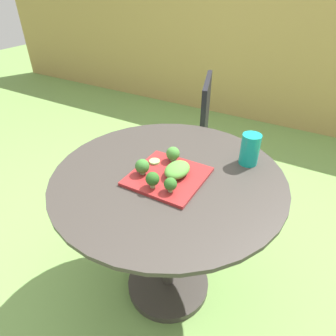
# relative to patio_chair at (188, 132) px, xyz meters

# --- Properties ---
(ground_plane) EXTENTS (12.00, 12.00, 0.00)m
(ground_plane) POSITION_rel_patio_chair_xyz_m (0.30, -0.79, -0.53)
(ground_plane) COLOR #70994C
(bamboo_fence) EXTENTS (8.00, 0.08, 1.26)m
(bamboo_fence) POSITION_rel_patio_chair_xyz_m (0.30, 1.63, 0.10)
(bamboo_fence) COLOR #A8894C
(bamboo_fence) RESTS_ON ground_plane
(patio_table) EXTENTS (0.97, 0.97, 0.76)m
(patio_table) POSITION_rel_patio_chair_xyz_m (0.30, -0.79, -0.02)
(patio_table) COLOR #38332D
(patio_table) RESTS_ON ground_plane
(patio_chair) EXTENTS (0.56, 0.56, 0.90)m
(patio_chair) POSITION_rel_patio_chair_xyz_m (0.00, 0.00, 0.00)
(patio_chair) COLOR black
(patio_chair) RESTS_ON ground_plane
(salad_plate) EXTENTS (0.29, 0.29, 0.01)m
(salad_plate) POSITION_rel_patio_chair_xyz_m (0.31, -0.81, 0.24)
(salad_plate) COLOR maroon
(salad_plate) RESTS_ON patio_table
(drinking_glass) EXTENTS (0.08, 0.08, 0.14)m
(drinking_glass) POSITION_rel_patio_chair_xyz_m (0.56, -0.54, 0.29)
(drinking_glass) COLOR #149989
(drinking_glass) RESTS_ON patio_table
(fork) EXTENTS (0.06, 0.15, 0.00)m
(fork) POSITION_rel_patio_chair_xyz_m (0.30, -0.76, 0.25)
(fork) COLOR silver
(fork) RESTS_ON salad_plate
(lettuce_mound) EXTENTS (0.09, 0.13, 0.05)m
(lettuce_mound) POSITION_rel_patio_chair_xyz_m (0.34, -0.79, 0.27)
(lettuce_mound) COLOR #519338
(lettuce_mound) RESTS_ON salad_plate
(broccoli_floret_0) EXTENTS (0.06, 0.06, 0.07)m
(broccoli_floret_0) POSITION_rel_patio_chair_xyz_m (0.27, -0.71, 0.28)
(broccoli_floret_0) COLOR #99B770
(broccoli_floret_0) RESTS_ON salad_plate
(broccoli_floret_1) EXTENTS (0.05, 0.05, 0.07)m
(broccoli_floret_1) POSITION_rel_patio_chair_xyz_m (0.29, -0.91, 0.28)
(broccoli_floret_1) COLOR #99B770
(broccoli_floret_1) RESTS_ON salad_plate
(broccoli_floret_2) EXTENTS (0.06, 0.06, 0.07)m
(broccoli_floret_2) POSITION_rel_patio_chair_xyz_m (0.21, -0.85, 0.28)
(broccoli_floret_2) COLOR #99B770
(broccoli_floret_2) RESTS_ON salad_plate
(broccoli_floret_3) EXTENTS (0.05, 0.05, 0.06)m
(broccoli_floret_3) POSITION_rel_patio_chair_xyz_m (0.37, -0.90, 0.28)
(broccoli_floret_3) COLOR #99B770
(broccoli_floret_3) RESTS_ON salad_plate
(cucumber_slice_0) EXTENTS (0.05, 0.05, 0.01)m
(cucumber_slice_0) POSITION_rel_patio_chair_xyz_m (0.21, -0.76, 0.25)
(cucumber_slice_0) COLOR #8EB766
(cucumber_slice_0) RESTS_ON salad_plate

